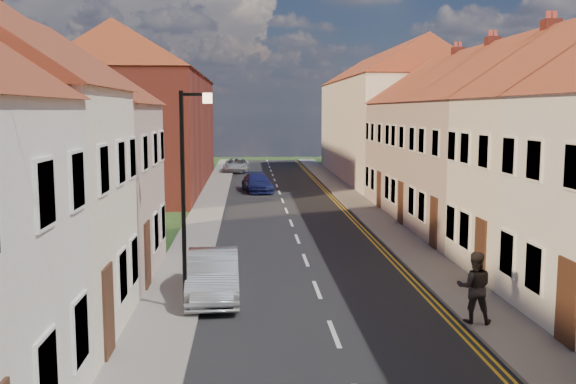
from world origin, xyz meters
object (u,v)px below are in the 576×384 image
car_distant (236,165)px  pedestrian_right (474,287)px  lamppost (186,187)px  car_mid (213,275)px  car_far (257,183)px

car_distant → pedestrian_right: pedestrian_right is taller
lamppost → car_mid: 3.20m
lamppost → pedestrian_right: 8.08m
car_mid → car_distant: bearing=87.8°
pedestrian_right → car_mid: bearing=-9.9°
car_mid → pedestrian_right: 7.52m
lamppost → car_distant: (0.61, 40.84, -2.88)m
car_mid → car_far: size_ratio=1.00×
car_far → car_distant: car_distant is taller
lamppost → car_distant: 40.94m
car_far → car_distant: bearing=88.2°
lamppost → car_distant: size_ratio=1.27×
lamppost → car_mid: (0.61, 1.35, -2.83)m
lamppost → car_mid: bearing=65.6°
car_mid → pedestrian_right: (6.90, -2.98, 0.35)m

